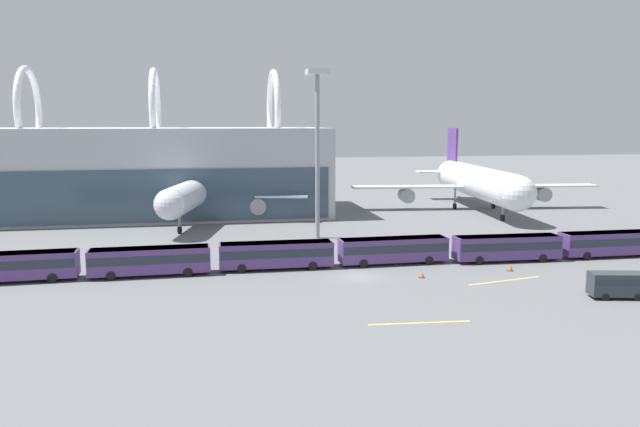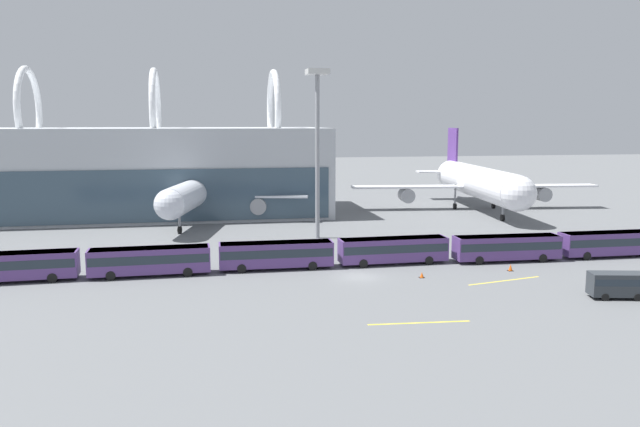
{
  "view_description": "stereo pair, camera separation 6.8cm",
  "coord_description": "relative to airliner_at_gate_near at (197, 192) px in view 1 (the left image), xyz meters",
  "views": [
    {
      "loc": [
        -15.95,
        -62.98,
        16.39
      ],
      "look_at": [
        -0.57,
        19.58,
        4.0
      ],
      "focal_mm": 35.0,
      "sensor_mm": 36.0,
      "label": 1
    },
    {
      "loc": [
        -15.88,
        -62.99,
        16.39
      ],
      "look_at": [
        -0.57,
        19.58,
        4.0
      ],
      "focal_mm": 35.0,
      "sensor_mm": 36.0,
      "label": 2
    }
  ],
  "objects": [
    {
      "name": "lane_stripe_2",
      "position": [
        31.73,
        -45.68,
        -4.96
      ],
      "size": [
        8.88,
        2.21,
        0.01
      ],
      "primitive_type": "cube",
      "rotation": [
        0.0,
        0.0,
        0.22
      ],
      "color": "yellow",
      "rests_on": "ground_plane"
    },
    {
      "name": "floodlight_mast",
      "position": [
        16.9,
        -18.36,
        11.71
      ],
      "size": [
        3.01,
        3.01,
        23.54
      ],
      "color": "gray",
      "rests_on": "ground_plane"
    },
    {
      "name": "traffic_cone_0",
      "position": [
        34.44,
        -41.72,
        -4.59
      ],
      "size": [
        0.6,
        0.6,
        0.76
      ],
      "color": "black",
      "rests_on": "ground_plane"
    },
    {
      "name": "service_van_foreground",
      "position": [
        39.04,
        -53.61,
        -3.54
      ],
      "size": [
        5.41,
        2.99,
        2.43
      ],
      "rotation": [
        0.0,
        0.0,
        2.93
      ],
      "color": "#2D3338",
      "rests_on": "ground_plane"
    },
    {
      "name": "shuttle_bus_2",
      "position": [
        8.98,
        -36.12,
        -3.16
      ],
      "size": [
        12.72,
        2.95,
        3.05
      ],
      "rotation": [
        0.0,
        0.0,
        -0.01
      ],
      "color": "#56387A",
      "rests_on": "ground_plane"
    },
    {
      "name": "shuttle_bus_0",
      "position": [
        -18.34,
        -36.79,
        -3.16
      ],
      "size": [
        12.78,
        3.29,
        3.05
      ],
      "rotation": [
        0.0,
        0.0,
        0.04
      ],
      "color": "#56387A",
      "rests_on": "ground_plane"
    },
    {
      "name": "ground_plane",
      "position": [
        17.22,
        -41.22,
        -4.96
      ],
      "size": [
        440.0,
        440.0,
        0.0
      ],
      "primitive_type": "plane",
      "color": "slate"
    },
    {
      "name": "shuttle_bus_1",
      "position": [
        -4.68,
        -36.71,
        -3.16
      ],
      "size": [
        12.75,
        3.08,
        3.05
      ],
      "rotation": [
        0.0,
        0.0,
        0.03
      ],
      "color": "#56387A",
      "rests_on": "ground_plane"
    },
    {
      "name": "shuttle_bus_5",
      "position": [
        49.95,
        -37.09,
        -3.16
      ],
      "size": [
        12.69,
        2.88,
        3.05
      ],
      "rotation": [
        0.0,
        0.0,
        -0.01
      ],
      "color": "#56387A",
      "rests_on": "ground_plane"
    },
    {
      "name": "shuttle_bus_3",
      "position": [
        22.63,
        -36.01,
        -3.16
      ],
      "size": [
        12.73,
        2.99,
        3.05
      ],
      "rotation": [
        0.0,
        0.0,
        0.02
      ],
      "color": "#56387A",
      "rests_on": "ground_plane"
    },
    {
      "name": "airliner_at_gate_near",
      "position": [
        0.0,
        0.0,
        0.0
      ],
      "size": [
        36.48,
        35.62,
        15.1
      ],
      "rotation": [
        0.0,
        0.0,
        -1.79
      ],
      "color": "silver",
      "rests_on": "ground_plane"
    },
    {
      "name": "lane_stripe_0",
      "position": [
        18.36,
        -57.14,
        -4.96
      ],
      "size": [
        8.61,
        0.82,
        0.01
      ],
      "primitive_type": "cube",
      "rotation": [
        0.0,
        0.0,
        -0.07
      ],
      "color": "yellow",
      "rests_on": "ground_plane"
    },
    {
      "name": "airliner_at_gate_far",
      "position": [
        51.45,
        4.64,
        0.3
      ],
      "size": [
        46.98,
        44.06,
        15.09
      ],
      "rotation": [
        0.0,
        0.0,
        -1.68
      ],
      "color": "white",
      "rests_on": "ground_plane"
    },
    {
      "name": "shuttle_bus_4",
      "position": [
        36.29,
        -37.12,
        -3.16
      ],
      "size": [
        12.76,
        3.14,
        3.05
      ],
      "rotation": [
        0.0,
        0.0,
        -0.03
      ],
      "color": "#56387A",
      "rests_on": "ground_plane"
    },
    {
      "name": "traffic_cone_2",
      "position": [
        23.72,
        -42.86,
        -4.67
      ],
      "size": [
        0.58,
        0.58,
        0.6
      ],
      "color": "black",
      "rests_on": "ground_plane"
    }
  ]
}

